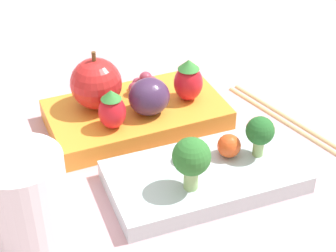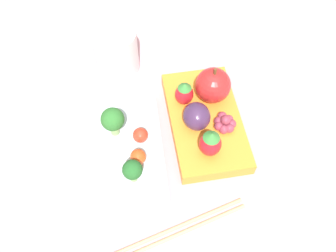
# 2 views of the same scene
# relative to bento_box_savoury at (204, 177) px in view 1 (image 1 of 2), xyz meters

# --- Properties ---
(ground_plane) EXTENTS (4.00, 4.00, 0.00)m
(ground_plane) POSITION_rel_bento_box_savoury_xyz_m (0.01, -0.06, -0.01)
(ground_plane) COLOR #C6939E
(bento_box_savoury) EXTENTS (0.20, 0.12, 0.02)m
(bento_box_savoury) POSITION_rel_bento_box_savoury_xyz_m (0.00, 0.00, 0.00)
(bento_box_savoury) COLOR silver
(bento_box_savoury) RESTS_ON ground_plane
(bento_box_fruit) EXTENTS (0.21, 0.12, 0.02)m
(bento_box_fruit) POSITION_rel_bento_box_savoury_xyz_m (0.02, -0.13, 0.00)
(bento_box_fruit) COLOR orange
(bento_box_fruit) RESTS_ON ground_plane
(broccoli_floret_0) EXTENTS (0.04, 0.04, 0.06)m
(broccoli_floret_0) POSITION_rel_bento_box_savoury_xyz_m (0.03, 0.02, 0.05)
(broccoli_floret_0) COLOR #93B770
(broccoli_floret_0) RESTS_ON bento_box_savoury
(broccoli_floret_1) EXTENTS (0.03, 0.03, 0.05)m
(broccoli_floret_1) POSITION_rel_bento_box_savoury_xyz_m (-0.06, 0.00, 0.04)
(broccoli_floret_1) COLOR #93B770
(broccoli_floret_1) RESTS_ON bento_box_savoury
(cherry_tomato_0) EXTENTS (0.02, 0.02, 0.02)m
(cherry_tomato_0) POSITION_rel_bento_box_savoury_xyz_m (0.00, -0.02, 0.02)
(cherry_tomato_0) COLOR red
(cherry_tomato_0) RESTS_ON bento_box_savoury
(cherry_tomato_1) EXTENTS (0.02, 0.02, 0.02)m
(cherry_tomato_1) POSITION_rel_bento_box_savoury_xyz_m (-0.03, -0.01, 0.02)
(cherry_tomato_1) COLOR #DB4C1E
(cherry_tomato_1) RESTS_ON bento_box_savoury
(apple) EXTENTS (0.06, 0.06, 0.07)m
(apple) POSITION_rel_bento_box_savoury_xyz_m (0.06, -0.15, 0.04)
(apple) COLOR red
(apple) RESTS_ON bento_box_fruit
(strawberry_0) EXTENTS (0.03, 0.03, 0.05)m
(strawberry_0) POSITION_rel_bento_box_savoury_xyz_m (-0.04, -0.12, 0.04)
(strawberry_0) COLOR red
(strawberry_0) RESTS_ON bento_box_fruit
(strawberry_1) EXTENTS (0.03, 0.03, 0.05)m
(strawberry_1) POSITION_rel_bento_box_savoury_xyz_m (0.06, -0.10, 0.04)
(strawberry_1) COLOR red
(strawberry_1) RESTS_ON bento_box_fruit
(plum) EXTENTS (0.05, 0.04, 0.04)m
(plum) POSITION_rel_bento_box_savoury_xyz_m (0.01, -0.11, 0.04)
(plum) COLOR #42284C
(plum) RESTS_ON bento_box_fruit
(grape_cluster) EXTENTS (0.04, 0.04, 0.03)m
(grape_cluster) POSITION_rel_bento_box_savoury_xyz_m (-0.00, -0.15, 0.02)
(grape_cluster) COLOR #93384C
(grape_cluster) RESTS_ON bento_box_fruit
(drinking_cup) EXTENTS (0.08, 0.08, 0.09)m
(drinking_cup) POSITION_rel_bento_box_savoury_xyz_m (0.18, -0.01, 0.03)
(drinking_cup) COLOR silver
(drinking_cup) RESTS_ON ground_plane
(chopsticks_pair) EXTENTS (0.06, 0.21, 0.01)m
(chopsticks_pair) POSITION_rel_bento_box_savoury_xyz_m (-0.15, -0.05, -0.01)
(chopsticks_pair) COLOR tan
(chopsticks_pair) RESTS_ON ground_plane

